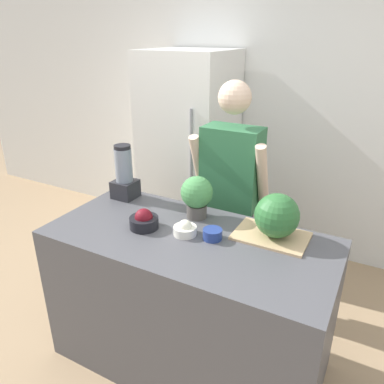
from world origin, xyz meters
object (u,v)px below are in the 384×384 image
object	(u,v)px
bowl_cream	(185,229)
person	(230,198)
blender	(124,175)
watermelon	(277,216)
bowl_small_blue	(213,234)
bowl_cherries	(144,221)
refrigerator	(189,154)
potted_plant	(197,195)

from	to	relation	value
bowl_cream	person	bearing A→B (deg)	91.06
bowl_cream	blender	world-z (taller)	blender
watermelon	bowl_small_blue	world-z (taller)	watermelon
bowl_cherries	bowl_small_blue	size ratio (longest dim) A/B	1.58
refrigerator	blender	size ratio (longest dim) A/B	4.94
person	bowl_cream	bearing A→B (deg)	-88.94
bowl_small_blue	potted_plant	xyz separation A→B (m)	(-0.20, 0.19, 0.12)
watermelon	refrigerator	bearing A→B (deg)	136.03
bowl_small_blue	potted_plant	world-z (taller)	potted_plant
person	watermelon	bearing A→B (deg)	-45.51
person	bowl_cherries	size ratio (longest dim) A/B	9.99
refrigerator	bowl_cherries	xyz separation A→B (m)	(0.45, -1.35, 0.05)
refrigerator	bowl_cherries	bearing A→B (deg)	-71.58
bowl_small_blue	blender	distance (m)	0.80
bowl_small_blue	potted_plant	distance (m)	0.30
watermelon	bowl_cherries	xyz separation A→B (m)	(-0.70, -0.25, -0.09)
bowl_small_blue	bowl_cherries	bearing A→B (deg)	-169.84
watermelon	bowl_cream	bearing A→B (deg)	-155.52
refrigerator	bowl_small_blue	world-z (taller)	refrigerator
refrigerator	watermelon	distance (m)	1.60
refrigerator	bowl_cherries	world-z (taller)	refrigerator
watermelon	potted_plant	xyz separation A→B (m)	(-0.49, 0.02, 0.01)
bowl_cherries	person	bearing A→B (deg)	71.94
bowl_cream	potted_plant	xyz separation A→B (m)	(-0.04, 0.22, 0.11)
person	watermelon	world-z (taller)	person
bowl_cherries	blender	world-z (taller)	blender
person	bowl_small_blue	world-z (taller)	person
bowl_small_blue	blender	bearing A→B (deg)	163.66
bowl_cream	potted_plant	bearing A→B (deg)	101.03
watermelon	bowl_small_blue	size ratio (longest dim) A/B	2.29
person	watermelon	xyz separation A→B (m)	(0.46, -0.47, 0.18)
refrigerator	bowl_small_blue	distance (m)	1.54
refrigerator	person	distance (m)	0.94
person	blender	world-z (taller)	person
bowl_small_blue	blender	size ratio (longest dim) A/B	0.29
blender	potted_plant	distance (m)	0.56
bowl_cherries	potted_plant	size ratio (longest dim) A/B	0.64
bowl_cherries	bowl_cream	bearing A→B (deg)	9.69
watermelon	bowl_cherries	distance (m)	0.74
refrigerator	bowl_small_blue	bearing A→B (deg)	-56.39
person	blender	xyz separation A→B (m)	(-0.59, -0.42, 0.20)
person	bowl_cream	distance (m)	0.68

